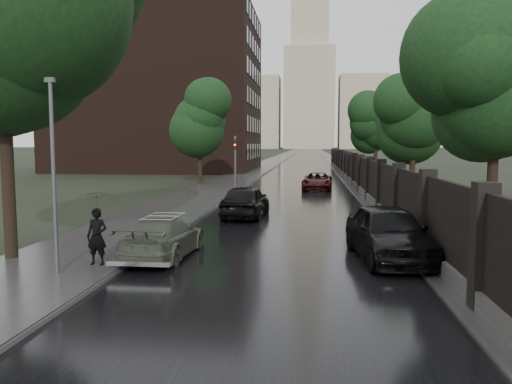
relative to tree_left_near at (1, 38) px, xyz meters
name	(u,v)px	position (x,y,z in m)	size (l,w,h in m)	color
ground	(260,304)	(7.60, -3.00, -6.42)	(800.00, 800.00, 0.00)	black
road	(308,152)	(7.60, 187.00, -6.41)	(8.00, 420.00, 0.02)	black
sidewalk_left	(293,152)	(1.60, 187.00, -6.34)	(4.00, 420.00, 0.16)	#2D2D2D
verge_right	(322,152)	(13.10, 187.00, -6.38)	(3.00, 420.00, 0.08)	#2D2D2D
fence_right	(352,173)	(12.20, 29.01, -5.41)	(0.45, 75.72, 2.70)	#383533
tree_left_near	(1,38)	(0.00, 0.00, 0.00)	(5.44, 5.44, 9.16)	black
tree_left_far	(200,122)	(-0.40, 27.00, -1.18)	(4.25, 4.25, 7.39)	black
tree_right_a	(496,101)	(15.10, 5.00, -1.47)	(4.08, 4.08, 7.01)	black
tree_right_b	(414,120)	(15.10, 19.00, -1.47)	(4.08, 4.08, 7.01)	black
tree_right_c	(376,128)	(15.10, 37.00, -1.47)	(4.08, 4.08, 7.01)	black
lamp_post	(54,175)	(2.20, -1.50, -3.75)	(0.25, 0.12, 5.11)	#59595E
traffic_light	(235,158)	(3.30, 21.99, -4.02)	(0.16, 0.32, 4.00)	#59595E
brick_building	(160,92)	(-10.40, 49.00, 3.58)	(24.00, 18.00, 20.00)	black
stalinist_tower	(309,86)	(7.60, 297.00, 31.97)	(92.00, 30.00, 159.00)	tan
volga_sedan	(164,237)	(4.22, 1.16, -5.81)	(1.71, 4.21, 1.22)	#474D3E
hatchback_left	(245,201)	(5.65, 9.60, -5.64)	(1.83, 4.55, 1.55)	black
car_right_near	(388,233)	(11.00, 1.54, -5.59)	(1.95, 4.85, 1.65)	black
car_right_far	(317,181)	(9.20, 23.97, -5.78)	(2.13, 4.63, 1.29)	black
pedestrian_umbrella	(96,206)	(2.88, -0.58, -4.63)	(0.95, 0.97, 2.45)	black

